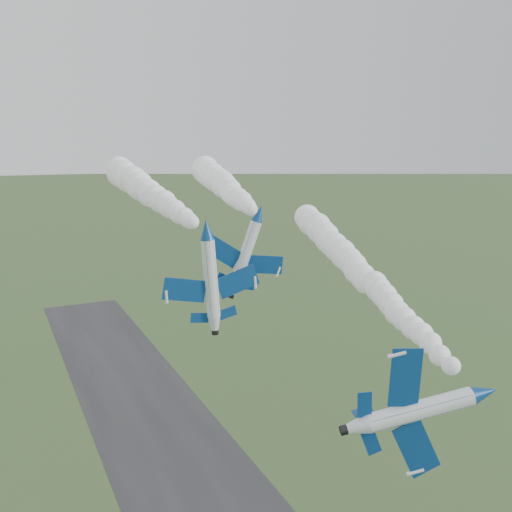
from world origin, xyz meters
The scene contains 6 objects.
jet_lead centered at (9.94, -6.39, 34.59)m, with size 6.95×13.72×11.32m.
smoke_trail_jet_lead centered at (23.05, 32.22, 37.07)m, with size 5.32×74.44×5.32m, color white, non-canonical shape.
jet_pair_left centered at (-3.53, 23.68, 45.23)m, with size 11.94×14.30×3.56m.
smoke_trail_jet_pair_left centered at (-1.29, 60.34, 47.15)m, with size 5.94×66.69×5.94m, color white, non-canonical shape.
jet_pair_right centered at (3.60, 24.28, 46.67)m, with size 9.84×12.16×4.03m.
smoke_trail_jet_pair_right centered at (11.45, 56.25, 48.04)m, with size 5.78×60.76×5.78m, color white, non-canonical shape.
Camera 1 is at (-26.68, -38.41, 55.33)m, focal length 40.00 mm.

